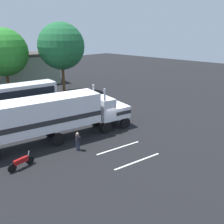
{
  "coord_description": "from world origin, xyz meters",
  "views": [
    {
      "loc": [
        -16.61,
        -15.82,
        9.68
      ],
      "look_at": [
        0.45,
        0.28,
        1.6
      ],
      "focal_mm": 38.34,
      "sensor_mm": 36.0,
      "label": 1
    }
  ],
  "objects_px": {
    "motorcycle": "(21,162)",
    "tree_center": "(4,52)",
    "parked_bus": "(10,97)",
    "tree_right": "(61,46)",
    "semi_truck": "(54,115)",
    "person_bystander": "(78,141)"
  },
  "relations": [
    {
      "from": "semi_truck",
      "to": "tree_center",
      "type": "xyz_separation_m",
      "value": [
        4.36,
        18.94,
        4.02
      ]
    },
    {
      "from": "parked_bus",
      "to": "tree_center",
      "type": "bearing_deg",
      "value": 67.11
    },
    {
      "from": "person_bystander",
      "to": "motorcycle",
      "type": "relative_size",
      "value": 0.77
    },
    {
      "from": "tree_right",
      "to": "semi_truck",
      "type": "bearing_deg",
      "value": -128.55
    },
    {
      "from": "tree_right",
      "to": "tree_center",
      "type": "bearing_deg",
      "value": 142.02
    },
    {
      "from": "tree_center",
      "to": "tree_right",
      "type": "height_order",
      "value": "tree_right"
    },
    {
      "from": "semi_truck",
      "to": "tree_right",
      "type": "relative_size",
      "value": 1.32
    },
    {
      "from": "motorcycle",
      "to": "person_bystander",
      "type": "bearing_deg",
      "value": -10.76
    },
    {
      "from": "person_bystander",
      "to": "tree_center",
      "type": "xyz_separation_m",
      "value": [
        4.16,
        21.99,
        5.65
      ]
    },
    {
      "from": "motorcycle",
      "to": "tree_center",
      "type": "distance_m",
      "value": 23.65
    },
    {
      "from": "parked_bus",
      "to": "motorcycle",
      "type": "distance_m",
      "value": 13.71
    },
    {
      "from": "person_bystander",
      "to": "parked_bus",
      "type": "relative_size",
      "value": 0.14
    },
    {
      "from": "parked_bus",
      "to": "motorcycle",
      "type": "xyz_separation_m",
      "value": [
        -5.17,
        -12.6,
        -1.58
      ]
    },
    {
      "from": "semi_truck",
      "to": "tree_right",
      "type": "height_order",
      "value": "tree_right"
    },
    {
      "from": "person_bystander",
      "to": "tree_center",
      "type": "relative_size",
      "value": 0.16
    },
    {
      "from": "motorcycle",
      "to": "parked_bus",
      "type": "bearing_deg",
      "value": 67.67
    },
    {
      "from": "person_bystander",
      "to": "tree_right",
      "type": "xyz_separation_m",
      "value": [
        10.77,
        16.82,
        6.44
      ]
    },
    {
      "from": "parked_bus",
      "to": "tree_right",
      "type": "xyz_separation_m",
      "value": [
        10.21,
        3.35,
        5.26
      ]
    },
    {
      "from": "semi_truck",
      "to": "motorcycle",
      "type": "height_order",
      "value": "semi_truck"
    },
    {
      "from": "motorcycle",
      "to": "tree_right",
      "type": "xyz_separation_m",
      "value": [
        15.39,
        15.94,
        6.85
      ]
    },
    {
      "from": "semi_truck",
      "to": "person_bystander",
      "type": "distance_m",
      "value": 3.46
    },
    {
      "from": "person_bystander",
      "to": "motorcycle",
      "type": "height_order",
      "value": "person_bystander"
    }
  ]
}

